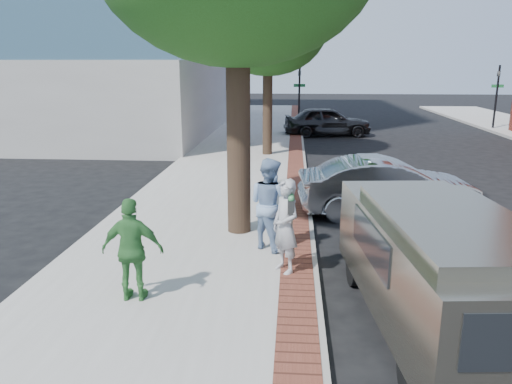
# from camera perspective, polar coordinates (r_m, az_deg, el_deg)

# --- Properties ---
(ground) EXTENTS (120.00, 120.00, 0.00)m
(ground) POSITION_cam_1_polar(r_m,az_deg,el_deg) (9.66, 0.44, -8.95)
(ground) COLOR black
(ground) RESTS_ON ground
(sidewalk) EXTENTS (5.00, 60.00, 0.15)m
(sidewalk) POSITION_cam_1_polar(r_m,az_deg,el_deg) (17.39, -2.71, 1.90)
(sidewalk) COLOR #9E9991
(sidewalk) RESTS_ON ground
(brick_strip) EXTENTS (0.60, 60.00, 0.01)m
(brick_strip) POSITION_cam_1_polar(r_m,az_deg,el_deg) (17.25, 4.57, 2.04)
(brick_strip) COLOR brown
(brick_strip) RESTS_ON sidewalk
(curb) EXTENTS (0.10, 60.00, 0.15)m
(curb) POSITION_cam_1_polar(r_m,az_deg,el_deg) (17.27, 5.73, 1.75)
(curb) COLOR gray
(curb) RESTS_ON ground
(office_base) EXTENTS (18.20, 22.20, 4.00)m
(office_base) POSITION_cam_1_polar(r_m,az_deg,el_deg) (33.76, -19.78, 10.44)
(office_base) COLOR gray
(office_base) RESTS_ON ground
(signal_near) EXTENTS (0.70, 0.15, 3.80)m
(signal_near) POSITION_cam_1_polar(r_m,az_deg,el_deg) (30.89, 4.97, 11.39)
(signal_near) COLOR black
(signal_near) RESTS_ON ground
(signal_far) EXTENTS (0.70, 0.15, 3.80)m
(signal_far) POSITION_cam_1_polar(r_m,az_deg,el_deg) (33.11, 25.82, 10.24)
(signal_far) COLOR black
(signal_far) RESTS_ON ground
(tree_far) EXTENTS (4.80, 4.80, 7.14)m
(tree_far) POSITION_cam_1_polar(r_m,az_deg,el_deg) (20.93, 1.38, 18.40)
(tree_far) COLOR black
(tree_far) RESTS_ON sidewalk
(parking_meter) EXTENTS (0.12, 0.32, 1.47)m
(parking_meter) POSITION_cam_1_polar(r_m,az_deg,el_deg) (8.84, 4.01, -2.91)
(parking_meter) COLOR gray
(parking_meter) RESTS_ON sidewalk
(person_gray) EXTENTS (0.71, 0.75, 1.73)m
(person_gray) POSITION_cam_1_polar(r_m,az_deg,el_deg) (8.96, 3.40, -3.93)
(person_gray) COLOR #A0A0A4
(person_gray) RESTS_ON sidewalk
(person_officer) EXTENTS (1.16, 1.14, 1.88)m
(person_officer) POSITION_cam_1_polar(r_m,az_deg,el_deg) (10.10, 1.53, -1.35)
(person_officer) COLOR #7E9CC2
(person_officer) RESTS_ON sidewalk
(person_green) EXTENTS (0.99, 0.43, 1.68)m
(person_green) POSITION_cam_1_polar(r_m,az_deg,el_deg) (8.15, -13.92, -6.44)
(person_green) COLOR #387C38
(person_green) RESTS_ON sidewalk
(sedan_silver) EXTENTS (4.64, 1.92, 1.49)m
(sedan_silver) POSITION_cam_1_polar(r_m,az_deg,el_deg) (13.34, 14.76, 0.54)
(sedan_silver) COLOR #A8AAAF
(sedan_silver) RESTS_ON ground
(bg_car) EXTENTS (4.91, 2.43, 1.61)m
(bg_car) POSITION_cam_1_polar(r_m,az_deg,el_deg) (27.89, 8.14, 8.01)
(bg_car) COLOR black
(bg_car) RESTS_ON ground
(van) EXTENTS (2.40, 5.22, 1.87)m
(van) POSITION_cam_1_polar(r_m,az_deg,el_deg) (7.85, 19.82, -7.42)
(van) COLOR gray
(van) RESTS_ON ground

